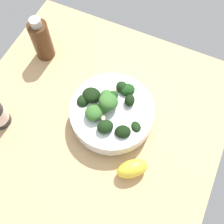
{
  "coord_description": "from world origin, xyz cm",
  "views": [
    {
      "loc": [
        -24.22,
        -16.78,
        66.54
      ],
      "look_at": [
        2.92,
        -4.38,
        4.0
      ],
      "focal_mm": 43.89,
      "sensor_mm": 36.0,
      "label": 1
    }
  ],
  "objects": [
    {
      "name": "ground_plane",
      "position": [
        0.0,
        0.0,
        -1.95
      ],
      "size": [
        67.24,
        67.24,
        3.9
      ],
      "primitive_type": "cube",
      "color": "tan"
    },
    {
      "name": "bowl_of_broccoli",
      "position": [
        2.94,
        -4.15,
        4.08
      ],
      "size": [
        21.33,
        21.33,
        10.94
      ],
      "color": "white",
      "rests_on": "ground_plane"
    },
    {
      "name": "lemon_wedge",
      "position": [
        -7.95,
        -14.63,
        2.51
      ],
      "size": [
        8.12,
        8.41,
        5.02
      ],
      "primitive_type": "ellipsoid",
      "rotation": [
        0.0,
        0.0,
        5.44
      ],
      "color": "yellow",
      "rests_on": "ground_plane"
    },
    {
      "name": "bottle_short",
      "position": [
        14.04,
        22.37,
        6.36
      ],
      "size": [
        5.42,
        5.42,
        14.04
      ],
      "color": "#472814",
      "rests_on": "ground_plane"
    }
  ]
}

